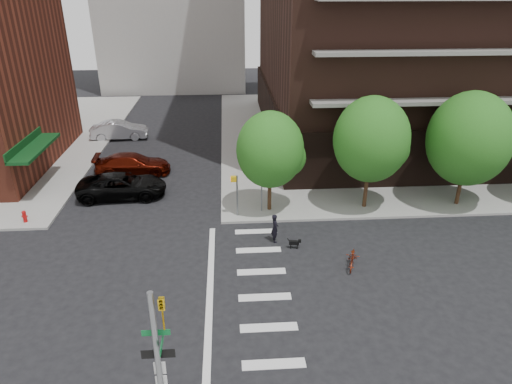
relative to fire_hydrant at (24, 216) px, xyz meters
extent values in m
plane|color=black|center=(10.50, -7.80, -0.55)|extent=(120.00, 120.00, 0.00)
cube|color=gray|center=(31.00, 15.70, -0.48)|extent=(39.00, 33.00, 0.15)
cube|color=silver|center=(13.50, -11.80, -0.55)|extent=(2.40, 0.50, 0.01)
cube|color=silver|center=(13.50, -9.80, -0.55)|extent=(2.40, 0.50, 0.01)
cube|color=silver|center=(13.50, -7.80, -0.55)|extent=(2.40, 0.50, 0.01)
cube|color=silver|center=(13.50, -5.80, -0.55)|extent=(2.40, 0.50, 0.01)
cube|color=silver|center=(13.50, -3.80, -0.55)|extent=(2.40, 0.50, 0.01)
cube|color=silver|center=(13.50, -1.80, -0.55)|extent=(2.40, 0.50, 0.01)
cube|color=silver|center=(11.00, -7.80, -0.55)|extent=(0.30, 13.00, 0.01)
cube|color=black|center=(28.50, 16.20, 1.60)|extent=(25.50, 25.50, 4.00)
cube|color=#0C3814|center=(-0.80, 5.20, 2.40)|extent=(1.40, 6.00, 0.20)
cylinder|color=#301E11|center=(14.50, 0.70, 0.75)|extent=(0.24, 0.24, 2.30)
sphere|color=#235B19|center=(14.50, 0.70, 3.50)|extent=(4.00, 4.00, 4.00)
cylinder|color=#301E11|center=(20.50, 0.70, 0.90)|extent=(0.24, 0.24, 2.60)
sphere|color=#235B19|center=(20.50, 0.70, 4.00)|extent=(4.50, 4.50, 4.50)
cylinder|color=#301E11|center=(26.50, 0.70, 0.75)|extent=(0.24, 0.24, 2.30)
sphere|color=#235B19|center=(26.50, 0.70, 3.90)|extent=(5.00, 5.00, 5.00)
cylinder|color=slate|center=(10.00, -15.30, 2.60)|extent=(0.16, 0.16, 6.00)
imported|color=gold|center=(10.25, -15.30, 4.90)|extent=(0.16, 0.20, 1.00)
cube|color=#0A5926|center=(10.00, -15.15, 4.20)|extent=(0.75, 0.02, 0.18)
cube|color=#0A5926|center=(10.15, -15.30, 3.95)|extent=(0.02, 0.75, 0.18)
cube|color=black|center=(10.00, -15.18, 3.50)|extent=(0.90, 0.02, 0.28)
cube|color=silver|center=(10.00, -15.18, 3.00)|extent=(0.32, 0.02, 0.42)
cube|color=silver|center=(10.00, -15.18, 2.50)|extent=(0.32, 0.02, 0.42)
cylinder|color=slate|center=(12.50, 0.00, 0.90)|extent=(0.10, 0.10, 2.60)
cube|color=gold|center=(12.30, 0.00, 2.00)|extent=(0.32, 0.25, 0.32)
cylinder|color=slate|center=(14.00, 0.50, 0.70)|extent=(0.08, 0.08, 2.20)
cube|color=gold|center=(14.00, 0.35, 1.60)|extent=(0.64, 0.02, 0.64)
cylinder|color=#A50C0C|center=(0.00, 0.00, -0.10)|extent=(0.22, 0.22, 0.60)
sphere|color=#A50C0C|center=(0.00, 0.00, 0.21)|extent=(0.24, 0.24, 0.24)
imported|color=black|center=(5.00, 3.43, 0.24)|extent=(2.92, 5.83, 1.58)
imported|color=#3F0B03|center=(5.00, 7.34, 0.24)|extent=(2.51, 5.55, 1.58)
imported|color=#A9AAB1|center=(2.30, 15.90, 0.27)|extent=(2.04, 5.09, 1.65)
imported|color=maroon|center=(18.09, -5.60, -0.08)|extent=(1.18, 1.90, 0.94)
imported|color=black|center=(14.46, -2.92, 0.27)|extent=(0.65, 0.47, 1.65)
cube|color=black|center=(15.41, -3.72, -0.21)|extent=(0.56, 0.27, 0.21)
cube|color=black|center=(15.70, -3.77, -0.08)|extent=(0.18, 0.15, 0.16)
cylinder|color=black|center=(15.58, -3.67, -0.43)|extent=(0.05, 0.05, 0.23)
cylinder|color=black|center=(15.25, -3.77, -0.43)|extent=(0.05, 0.05, 0.23)
camera|label=1|loc=(11.98, -24.50, 12.49)|focal=32.00mm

